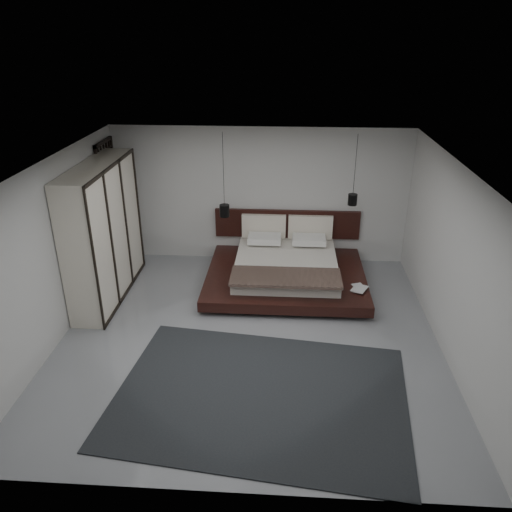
# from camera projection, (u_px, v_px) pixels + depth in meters

# --- Properties ---
(floor) EXTENTS (6.00, 6.00, 0.00)m
(floor) POSITION_uv_depth(u_px,v_px,m) (249.00, 336.00, 8.08)
(floor) COLOR gray
(floor) RESTS_ON ground
(ceiling) EXTENTS (6.00, 6.00, 0.00)m
(ceiling) POSITION_uv_depth(u_px,v_px,m) (248.00, 166.00, 6.91)
(ceiling) COLOR white
(ceiling) RESTS_ON wall_back
(wall_back) EXTENTS (6.00, 0.00, 6.00)m
(wall_back) POSITION_uv_depth(u_px,v_px,m) (260.00, 196.00, 10.21)
(wall_back) COLOR beige
(wall_back) RESTS_ON floor
(wall_front) EXTENTS (6.00, 0.00, 6.00)m
(wall_front) POSITION_uv_depth(u_px,v_px,m) (225.00, 389.00, 4.78)
(wall_front) COLOR beige
(wall_front) RESTS_ON floor
(wall_left) EXTENTS (0.00, 6.00, 6.00)m
(wall_left) POSITION_uv_depth(u_px,v_px,m) (55.00, 252.00, 7.67)
(wall_left) COLOR beige
(wall_left) RESTS_ON floor
(wall_right) EXTENTS (0.00, 6.00, 6.00)m
(wall_right) POSITION_uv_depth(u_px,v_px,m) (452.00, 263.00, 7.32)
(wall_right) COLOR beige
(wall_right) RESTS_ON floor
(lattice_screen) EXTENTS (0.05, 0.90, 2.60)m
(lattice_screen) POSITION_uv_depth(u_px,v_px,m) (111.00, 206.00, 9.93)
(lattice_screen) COLOR black
(lattice_screen) RESTS_ON floor
(bed) EXTENTS (3.00, 2.48, 1.11)m
(bed) POSITION_uv_depth(u_px,v_px,m) (286.00, 268.00, 9.64)
(bed) COLOR black
(bed) RESTS_ON floor
(book_lower) EXTENTS (0.27, 0.31, 0.02)m
(book_lower) POSITION_uv_depth(u_px,v_px,m) (354.00, 288.00, 8.95)
(book_lower) COLOR #99724C
(book_lower) RESTS_ON bed
(book_upper) EXTENTS (0.35, 0.39, 0.02)m
(book_upper) POSITION_uv_depth(u_px,v_px,m) (353.00, 287.00, 8.91)
(book_upper) COLOR #99724C
(book_upper) RESTS_ON book_lower
(pendant_left) EXTENTS (0.20, 0.20, 1.64)m
(pendant_left) POSITION_uv_depth(u_px,v_px,m) (224.00, 210.00, 9.75)
(pendant_left) COLOR black
(pendant_left) RESTS_ON ceiling
(pendant_right) EXTENTS (0.17, 0.17, 1.35)m
(pendant_right) POSITION_uv_depth(u_px,v_px,m) (353.00, 199.00, 9.49)
(pendant_right) COLOR black
(pendant_right) RESTS_ON ceiling
(wardrobe) EXTENTS (0.59, 2.50, 2.45)m
(wardrobe) POSITION_uv_depth(u_px,v_px,m) (103.00, 232.00, 8.86)
(wardrobe) COLOR beige
(wardrobe) RESTS_ON floor
(rug) EXTENTS (4.19, 3.21, 0.02)m
(rug) POSITION_uv_depth(u_px,v_px,m) (261.00, 395.00, 6.76)
(rug) COLOR black
(rug) RESTS_ON floor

